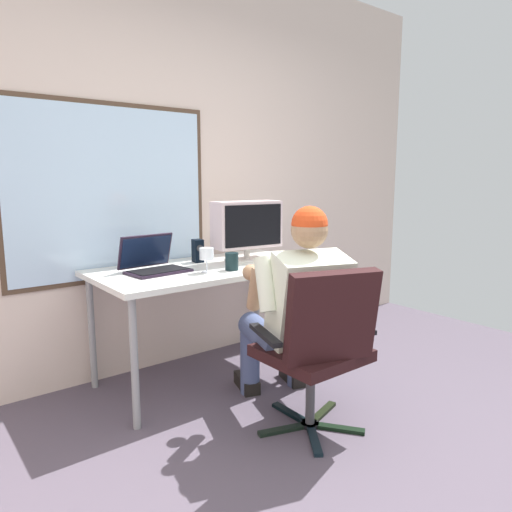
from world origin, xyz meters
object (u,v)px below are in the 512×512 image
object	(u,v)px
office_chair	(320,341)
crt_monitor	(247,226)
laptop	(153,262)
person_seated	(297,309)
wine_glass	(207,255)
desk	(208,276)
coffee_mug	(232,261)
desk_speaker	(198,251)

from	to	relation	value
office_chair	crt_monitor	size ratio (longest dim) A/B	1.84
crt_monitor	laptop	size ratio (longest dim) A/B	1.28
office_chair	person_seated	distance (m)	0.28
office_chair	wine_glass	world-z (taller)	wine_glass
desk	person_seated	world-z (taller)	person_seated
office_chair	coffee_mug	bearing A→B (deg)	89.84
office_chair	person_seated	xyz separation A→B (m)	(0.07, 0.25, 0.10)
wine_glass	coffee_mug	xyz separation A→B (m)	(0.16, -0.03, -0.05)
person_seated	wine_glass	distance (m)	0.65
wine_glass	laptop	bearing A→B (deg)	136.23
desk_speaker	coffee_mug	world-z (taller)	desk_speaker
person_seated	desk_speaker	bearing A→B (deg)	95.66
desk_speaker	desk	bearing A→B (deg)	-100.79
wine_glass	desk_speaker	size ratio (longest dim) A/B	0.97
crt_monitor	desk_speaker	size ratio (longest dim) A/B	3.14
laptop	wine_glass	distance (m)	0.34
laptop	person_seated	bearing A→B (deg)	-58.82
desk	person_seated	xyz separation A→B (m)	(0.12, -0.72, -0.08)
office_chair	laptop	world-z (taller)	laptop
office_chair	wine_glass	size ratio (longest dim) A/B	5.97
wine_glass	coffee_mug	bearing A→B (deg)	-12.12
desk	coffee_mug	xyz separation A→B (m)	(0.05, -0.20, 0.12)
desk_speaker	coffee_mug	bearing A→B (deg)	-87.30
desk	crt_monitor	xyz separation A→B (m)	(0.32, -0.00, 0.31)
person_seated	wine_glass	bearing A→B (deg)	112.76
desk	laptop	xyz separation A→B (m)	(-0.35, 0.07, 0.12)
wine_glass	crt_monitor	bearing A→B (deg)	21.06
office_chair	desk	bearing A→B (deg)	92.84
desk	coffee_mug	world-z (taller)	coffee_mug
laptop	office_chair	bearing A→B (deg)	-68.81
desk_speaker	person_seated	bearing A→B (deg)	-84.34
person_seated	laptop	xyz separation A→B (m)	(-0.47, 0.78, 0.21)
laptop	coffee_mug	world-z (taller)	laptop
crt_monitor	laptop	bearing A→B (deg)	174.35
crt_monitor	desk_speaker	xyz separation A→B (m)	(-0.29, 0.17, -0.17)
office_chair	laptop	bearing A→B (deg)	111.19
crt_monitor	person_seated	bearing A→B (deg)	-105.61
desk	wine_glass	size ratio (longest dim) A/B	9.61
laptop	desk_speaker	distance (m)	0.40
coffee_mug	desk_speaker	bearing A→B (deg)	92.70
person_seated	coffee_mug	world-z (taller)	person_seated
crt_monitor	wine_glass	size ratio (longest dim) A/B	3.24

